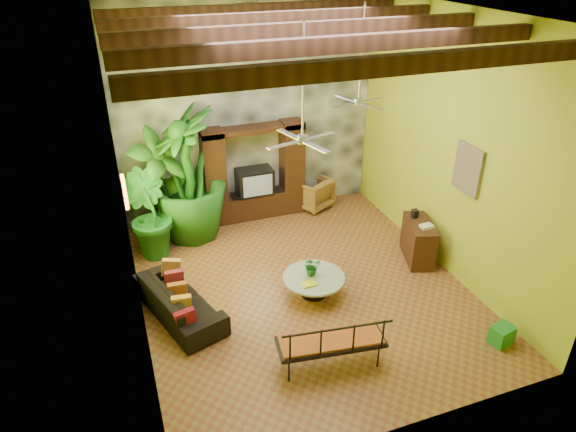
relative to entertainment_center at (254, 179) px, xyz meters
name	(u,v)px	position (x,y,z in m)	size (l,w,h in m)	color
ground	(302,287)	(0.00, -3.14, -0.97)	(7.00, 7.00, 0.00)	brown
ceiling	(307,14)	(0.00, -3.14, 4.03)	(6.00, 7.00, 0.02)	silver
back_wall	(248,112)	(0.00, 0.36, 1.53)	(6.00, 0.02, 5.00)	gold
left_wall	(123,195)	(-3.00, -3.14, 1.53)	(0.02, 7.00, 5.00)	gold
right_wall	(451,147)	(3.00, -3.14, 1.53)	(0.02, 7.00, 5.00)	gold
stone_accent_wall	(248,113)	(0.00, 0.30, 1.53)	(5.98, 0.10, 4.98)	#393C41
ceiling_beams	(306,29)	(0.00, -3.14, 3.81)	(5.95, 5.36, 0.22)	#321A10
entertainment_center	(254,179)	(0.00, 0.00, 0.00)	(2.40, 0.55, 2.30)	black
ceiling_fan_front	(303,127)	(-0.20, -3.54, 2.44)	(1.28, 1.28, 1.86)	#AEADB2
ceiling_fan_back	(359,91)	(1.60, -1.94, 2.44)	(1.28, 1.28, 1.86)	#AEADB2
wall_art_mask	(125,192)	(-2.96, -2.14, 1.13)	(0.06, 0.32, 0.55)	#CA9017
wall_art_painting	(468,169)	(2.96, -3.74, 1.33)	(0.06, 0.70, 0.90)	#235182
sofa	(179,300)	(-2.37, -3.13, -0.65)	(2.14, 0.84, 0.62)	black
wicker_armchair	(313,193)	(1.49, -0.05, -0.58)	(0.82, 0.84, 0.77)	olive
tall_plant_a	(163,186)	(-2.15, -0.33, 0.31)	(1.34, 0.91, 2.55)	#296A1C
tall_plant_b	(147,215)	(-2.58, -0.90, -0.02)	(1.04, 0.84, 1.89)	#1C6B23
tall_plant_c	(187,175)	(-1.61, -0.38, 0.52)	(1.66, 1.66, 2.97)	#1B5817
coffee_table	(314,283)	(0.12, -3.41, -0.71)	(1.17, 1.17, 0.40)	black
centerpiece_plant	(312,267)	(0.11, -3.33, -0.39)	(0.32, 0.28, 0.36)	#17581C
yellow_tray	(309,284)	(-0.06, -3.61, -0.55)	(0.28, 0.20, 0.03)	yellow
iron_bench	(333,341)	(-0.33, -5.26, -0.44)	(1.75, 0.83, 0.57)	black
side_console	(418,241)	(2.65, -3.01, -0.54)	(0.48, 1.07, 0.86)	#361A11
green_bin	(502,335)	(2.56, -5.72, -0.80)	(0.37, 0.28, 0.33)	#1C6A2C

